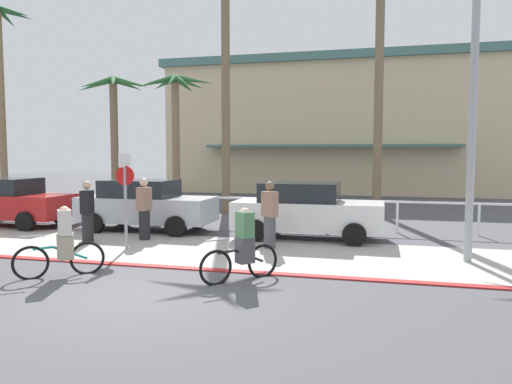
{
  "coord_description": "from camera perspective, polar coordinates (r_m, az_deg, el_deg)",
  "views": [
    {
      "loc": [
        4.31,
        -7.69,
        2.57
      ],
      "look_at": [
        0.8,
        6.0,
        1.43
      ],
      "focal_mm": 34.04,
      "sensor_mm": 36.0,
      "label": 1
    }
  ],
  "objects": [
    {
      "name": "palm_tree_1",
      "position": [
        24.02,
        -16.41,
        9.29
      ],
      "size": [
        3.75,
        3.16,
        6.16
      ],
      "color": "#756047",
      "rests_on": "ground"
    },
    {
      "name": "car_red_0",
      "position": [
        19.19,
        -27.15,
        -0.99
      ],
      "size": [
        4.4,
        2.02,
        1.69
      ],
      "color": "red",
      "rests_on": "ground"
    },
    {
      "name": "car_silver_1",
      "position": [
        16.42,
        -12.86,
        -1.46
      ],
      "size": [
        4.4,
        2.02,
        1.69
      ],
      "color": "#B2B7BC",
      "rests_on": "ground"
    },
    {
      "name": "streetlight_curb",
      "position": [
        12.21,
        24.42,
        12.23
      ],
      "size": [
        0.24,
        2.54,
        7.5
      ],
      "color": "#9EA0A5",
      "rests_on": "ground"
    },
    {
      "name": "pedestrian_0",
      "position": [
        14.65,
        -12.99,
        -2.21
      ],
      "size": [
        0.39,
        0.46,
        1.84
      ],
      "color": "#232326",
      "rests_on": "ground"
    },
    {
      "name": "palm_tree_4",
      "position": [
        21.19,
        14.29,
        16.76
      ],
      "size": [
        2.71,
        3.07,
        10.0
      ],
      "color": "#756047",
      "rests_on": "ground"
    },
    {
      "name": "sidewalk_strip",
      "position": [
        12.9,
        -5.49,
        -6.86
      ],
      "size": [
        44.0,
        4.0,
        0.02
      ],
      "primitive_type": "cube",
      "color": "#ADAAA0",
      "rests_on": "ground"
    },
    {
      "name": "ground_plane",
      "position": [
        18.39,
        0.67,
        -3.44
      ],
      "size": [
        80.0,
        80.0,
        0.0
      ],
      "primitive_type": "plane",
      "color": "#4C4C51"
    },
    {
      "name": "palm_tree_2",
      "position": [
        23.43,
        -9.43,
        10.18
      ],
      "size": [
        3.67,
        3.1,
        6.26
      ],
      "color": "#846B4C",
      "rests_on": "ground"
    },
    {
      "name": "rail_fence",
      "position": [
        16.84,
        -0.54,
        -1.29
      ],
      "size": [
        19.6,
        0.08,
        1.04
      ],
      "color": "white",
      "rests_on": "ground"
    },
    {
      "name": "curb_paint",
      "position": [
        11.09,
        -9.04,
        -8.78
      ],
      "size": [
        44.0,
        0.24,
        0.03
      ],
      "primitive_type": "cube",
      "color": "maroon",
      "rests_on": "ground"
    },
    {
      "name": "building_backdrop",
      "position": [
        35.47,
        9.56,
        7.4
      ],
      "size": [
        22.09,
        12.64,
        8.66
      ],
      "color": "beige",
      "rests_on": "ground"
    },
    {
      "name": "car_white_2",
      "position": [
        14.6,
        5.93,
        -2.11
      ],
      "size": [
        4.4,
        2.02,
        1.69
      ],
      "color": "white",
      "rests_on": "ground"
    },
    {
      "name": "palm_tree_0",
      "position": [
        28.11,
        -27.85,
        13.37
      ],
      "size": [
        3.59,
        3.11,
        9.87
      ],
      "color": "#846B4C",
      "rests_on": "ground"
    },
    {
      "name": "pedestrian_2",
      "position": [
        14.65,
        -19.21,
        -2.49
      ],
      "size": [
        0.37,
        0.44,
        1.78
      ],
      "color": "#232326",
      "rests_on": "ground"
    },
    {
      "name": "cyclist_black_0",
      "position": [
        9.84,
        -1.55,
        -6.39
      ],
      "size": [
        1.28,
        1.38,
        1.5
      ],
      "color": "black",
      "rests_on": "ground"
    },
    {
      "name": "cyclist_teal_1",
      "position": [
        10.93,
        -21.76,
        -5.61
      ],
      "size": [
        1.45,
        1.2,
        1.5
      ],
      "color": "black",
      "rests_on": "ground"
    },
    {
      "name": "palm_tree_3",
      "position": [
        21.39,
        -3.6,
        16.73
      ],
      "size": [
        3.02,
        3.38,
        10.08
      ],
      "color": "#756047",
      "rests_on": "ground"
    },
    {
      "name": "pedestrian_1",
      "position": [
        13.0,
        1.62,
        -3.01
      ],
      "size": [
        0.48,
        0.44,
        1.82
      ],
      "color": "#4C4C51",
      "rests_on": "ground"
    },
    {
      "name": "stop_sign_bike_lane",
      "position": [
        13.2,
        -15.12,
        0.56
      ],
      "size": [
        0.52,
        0.56,
        2.56
      ],
      "color": "gray",
      "rests_on": "ground"
    }
  ]
}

